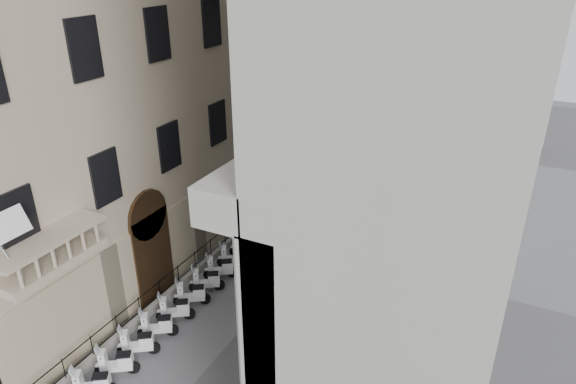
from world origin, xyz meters
name	(u,v)px	position (x,y,z in m)	size (l,w,h in m)	color
iron_fence	(234,241)	(-4.30, 18.00, 0.00)	(0.30, 28.00, 1.40)	black
blue_awning	(414,214)	(4.15, 26.00, 0.00)	(1.60, 3.00, 3.00)	navy
scooter_2	(119,374)	(-2.95, 7.22, 0.00)	(0.56, 1.40, 1.50)	white
scooter_3	(140,354)	(-2.95, 8.45, 0.00)	(0.56, 1.40, 1.50)	white
scooter_4	(159,336)	(-2.95, 9.68, 0.00)	(0.56, 1.40, 1.50)	white
scooter_5	(177,320)	(-2.95, 10.91, 0.00)	(0.56, 1.40, 1.50)	white
scooter_6	(193,305)	(-2.95, 12.14, 0.00)	(0.56, 1.40, 1.50)	white
scooter_7	(208,291)	(-2.95, 13.37, 0.00)	(0.56, 1.40, 1.50)	white
scooter_8	(221,278)	(-2.95, 14.60, 0.00)	(0.56, 1.40, 1.50)	white
scooter_9	(234,266)	(-2.95, 15.83, 0.00)	(0.56, 1.40, 1.50)	white
scooter_10	(246,255)	(-2.95, 17.06, 0.00)	(0.56, 1.40, 1.50)	white
scooter_11	(257,244)	(-2.95, 18.29, 0.00)	(0.56, 1.40, 1.50)	white
barrier_2	(294,375)	(3.29, 10.24, 0.00)	(0.60, 2.40, 1.10)	#A1A4A8
barrier_3	(319,337)	(3.29, 12.74, 0.00)	(0.60, 2.40, 1.10)	#A1A4A8
barrier_4	(340,304)	(3.29, 15.24, 0.00)	(0.60, 2.40, 1.10)	#A1A4A8
barrier_5	(358,277)	(3.29, 17.74, 0.00)	(0.60, 2.40, 1.10)	#A1A4A8
barrier_6	(373,254)	(3.29, 20.24, 0.00)	(0.60, 2.40, 1.10)	#A1A4A8
barrier_7	(386,233)	(3.29, 22.74, 0.00)	(0.60, 2.40, 1.10)	#A1A4A8
barrier_8	(397,216)	(3.29, 25.24, 0.00)	(0.60, 2.40, 1.10)	#A1A4A8
barrier_9	(407,200)	(3.29, 27.74, 0.00)	(0.60, 2.40, 1.10)	#A1A4A8
security_tent	(287,172)	(-3.19, 22.64, 2.79)	(4.12, 4.12, 3.34)	white
street_lamp	(335,122)	(-2.21, 28.03, 4.63)	(2.55, 0.45, 7.80)	gray
info_kiosk	(266,201)	(-4.19, 21.61, 0.99)	(0.57, 0.96, 1.96)	black
pedestrian_a	(353,167)	(-1.29, 29.56, 0.92)	(0.67, 0.44, 1.84)	black
pedestrian_b	(360,191)	(0.56, 25.76, 0.94)	(0.92, 0.71, 1.89)	black
pedestrian_c	(354,163)	(-1.48, 30.39, 0.88)	(0.86, 0.56, 1.77)	black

